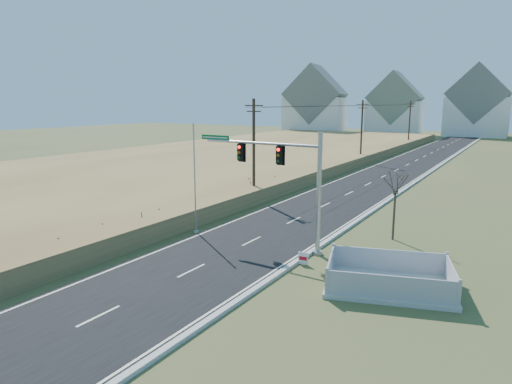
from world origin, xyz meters
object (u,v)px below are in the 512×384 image
flagpole (195,190)px  bare_tree (396,181)px  traffic_signal_mast (290,177)px  open_sign (303,258)px  fence_enclosure (389,283)px

flagpole → bare_tree: 12.97m
traffic_signal_mast → bare_tree: traffic_signal_mast is taller
traffic_signal_mast → open_sign: size_ratio=12.91×
traffic_signal_mast → fence_enclosure: traffic_signal_mast is taller
fence_enclosure → flagpole: bearing=152.0°
traffic_signal_mast → fence_enclosure: 8.40m
open_sign → bare_tree: size_ratio=0.15×
bare_tree → traffic_signal_mast: bearing=-133.5°
traffic_signal_mast → bare_tree: bearing=49.5°
open_sign → flagpole: (-8.84, 1.89, 2.56)m
traffic_signal_mast → open_sign: bearing=-45.1°
open_sign → flagpole: flagpole is taller
fence_enclosure → bare_tree: size_ratio=1.43×
fence_enclosure → flagpole: flagpole is taller
fence_enclosure → open_sign: (-4.84, 0.82, 0.09)m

